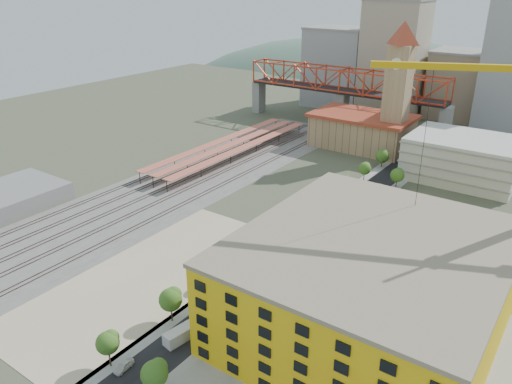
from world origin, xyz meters
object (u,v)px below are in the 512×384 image
Objects in this scene: clock_tower at (399,78)px; site_trailer_b at (231,295)px; site_trailer_a at (186,331)px; car_0 at (124,366)px; construction_building at (370,285)px; site_trailer_d at (284,255)px; site_trailer_c at (250,282)px.

clock_tower is 5.04× the size of site_trailer_b.
car_0 is at bearing -94.01° from site_trailer_a.
clock_tower is 111.97m from site_trailer_b.
construction_building is 28.44m from site_trailer_b.
construction_building is 5.39× the size of site_trailer_d.
site_trailer_c is (0.00, 6.59, -0.20)m from site_trailer_b.
clock_tower is 125.19m from site_trailer_a.
site_trailer_a is 0.89× the size of site_trailer_b.
clock_tower reaches higher than site_trailer_c.
car_0 is at bearing -87.87° from clock_tower.
clock_tower is 5.69× the size of site_trailer_a.
site_trailer_a is 33.83m from site_trailer_d.
site_trailer_d is at bearing 70.38° from site_trailer_c.
clock_tower is at bearing 103.40° from site_trailer_a.
clock_tower reaches higher than site_trailer_d.
site_trailer_b is 26.11m from car_0.
clock_tower is 5.53× the size of site_trailer_d.
construction_building is at bearing 45.68° from car_0.
clock_tower is 5.87× the size of site_trailer_c.
site_trailer_a is (-26.00, -21.88, -8.16)m from construction_building.
construction_building is 34.95m from site_trailer_a.
clock_tower reaches higher than construction_building.
site_trailer_d is at bearing 155.33° from construction_building.
clock_tower is at bearing 81.93° from site_trailer_b.
site_trailer_a is 2.30× the size of car_0.
site_trailer_a reaches higher than car_0.
site_trailer_c is at bearing -85.50° from clock_tower.
site_trailer_a is at bearing -77.47° from site_trailer_d.
construction_building reaches higher than site_trailer_b.
car_0 is (5.00, -134.23, -28.02)m from clock_tower.
site_trailer_a is 0.97× the size of site_trailer_d.
site_trailer_d reaches higher than site_trailer_a.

